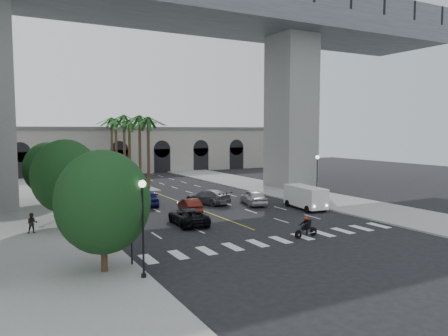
% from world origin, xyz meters
% --- Properties ---
extents(ground, '(140.00, 140.00, 0.00)m').
position_xyz_m(ground, '(0.00, 0.00, 0.00)').
color(ground, black).
rests_on(ground, ground).
extents(sidewalk_left, '(8.00, 100.00, 0.15)m').
position_xyz_m(sidewalk_left, '(-15.00, 15.00, 0.07)').
color(sidewalk_left, gray).
rests_on(sidewalk_left, ground).
extents(sidewalk_right, '(8.00, 100.00, 0.15)m').
position_xyz_m(sidewalk_right, '(15.00, 15.00, 0.07)').
color(sidewalk_right, gray).
rests_on(sidewalk_right, ground).
extents(median, '(2.00, 24.00, 0.20)m').
position_xyz_m(median, '(0.00, 38.00, 0.10)').
color(median, gray).
rests_on(median, ground).
extents(pier_building, '(71.00, 10.50, 8.50)m').
position_xyz_m(pier_building, '(0.00, 55.00, 4.27)').
color(pier_building, '#B7B2A4').
rests_on(pier_building, ground).
extents(bridge, '(75.00, 13.00, 26.00)m').
position_xyz_m(bridge, '(3.42, 22.00, 18.51)').
color(bridge, gray).
rests_on(bridge, ground).
extents(palm_a, '(3.20, 3.20, 10.30)m').
position_xyz_m(palm_a, '(0.00, 28.00, 9.10)').
color(palm_a, '#47331E').
rests_on(palm_a, ground).
extents(palm_b, '(3.20, 3.20, 10.60)m').
position_xyz_m(palm_b, '(0.10, 32.00, 9.37)').
color(palm_b, '#47331E').
rests_on(palm_b, ground).
extents(palm_c, '(3.20, 3.20, 10.10)m').
position_xyz_m(palm_c, '(-0.20, 36.00, 8.91)').
color(palm_c, '#47331E').
rests_on(palm_c, ground).
extents(palm_d, '(3.20, 3.20, 10.90)m').
position_xyz_m(palm_d, '(0.15, 40.00, 9.65)').
color(palm_d, '#47331E').
rests_on(palm_d, ground).
extents(palm_e, '(3.20, 3.20, 10.40)m').
position_xyz_m(palm_e, '(-0.10, 44.00, 9.19)').
color(palm_e, '#47331E').
rests_on(palm_e, ground).
extents(palm_f, '(3.20, 3.20, 10.70)m').
position_xyz_m(palm_f, '(0.20, 48.00, 9.46)').
color(palm_f, '#47331E').
rests_on(palm_f, ground).
extents(street_tree_near, '(5.20, 5.20, 6.89)m').
position_xyz_m(street_tree_near, '(-13.00, -3.00, 4.02)').
color(street_tree_near, '#382616').
rests_on(street_tree_near, ground).
extents(street_tree_mid, '(5.44, 5.44, 7.21)m').
position_xyz_m(street_tree_mid, '(-13.00, 10.00, 4.21)').
color(street_tree_mid, '#382616').
rests_on(street_tree_mid, ground).
extents(street_tree_far, '(5.04, 5.04, 6.68)m').
position_xyz_m(street_tree_far, '(-13.00, 22.00, 3.90)').
color(street_tree_far, '#382616').
rests_on(street_tree_far, ground).
extents(lamp_post_left_near, '(0.40, 0.40, 5.35)m').
position_xyz_m(lamp_post_left_near, '(-11.40, -5.00, 3.22)').
color(lamp_post_left_near, black).
rests_on(lamp_post_left_near, ground).
extents(lamp_post_left_far, '(0.40, 0.40, 5.35)m').
position_xyz_m(lamp_post_left_far, '(-11.40, 16.00, 3.22)').
color(lamp_post_left_far, black).
rests_on(lamp_post_left_far, ground).
extents(lamp_post_right, '(0.40, 0.40, 5.35)m').
position_xyz_m(lamp_post_right, '(11.40, 8.00, 3.22)').
color(lamp_post_right, black).
rests_on(lamp_post_right, ground).
extents(traffic_signal_near, '(0.25, 0.18, 3.65)m').
position_xyz_m(traffic_signal_near, '(-11.30, -2.50, 2.51)').
color(traffic_signal_near, black).
rests_on(traffic_signal_near, ground).
extents(traffic_signal_far, '(0.25, 0.18, 3.65)m').
position_xyz_m(traffic_signal_far, '(-11.30, 1.50, 2.51)').
color(traffic_signal_far, black).
rests_on(traffic_signal_far, ground).
extents(motorcycle_rider, '(2.16, 0.58, 1.55)m').
position_xyz_m(motorcycle_rider, '(2.18, -1.74, 0.70)').
color(motorcycle_rider, black).
rests_on(motorcycle_rider, ground).
extents(car_a, '(3.13, 5.18, 1.65)m').
position_xyz_m(car_a, '(6.20, 12.01, 0.83)').
color(car_a, '#B7B6BB').
rests_on(car_a, ground).
extents(car_b, '(1.97, 4.27, 1.36)m').
position_xyz_m(car_b, '(-1.50, 11.32, 0.68)').
color(car_b, '#561811').
rests_on(car_b, ground).
extents(car_c, '(2.65, 5.19, 1.40)m').
position_xyz_m(car_c, '(-3.88, 6.30, 0.70)').
color(car_c, black).
rests_on(car_c, ground).
extents(car_d, '(4.04, 5.86, 1.58)m').
position_xyz_m(car_d, '(2.12, 14.81, 0.79)').
color(car_d, slate).
rests_on(car_d, ground).
extents(car_e, '(3.30, 5.32, 1.69)m').
position_xyz_m(car_e, '(-3.75, 16.85, 0.85)').
color(car_e, '#11164F').
rests_on(car_e, ground).
extents(cargo_van, '(2.66, 5.52, 2.27)m').
position_xyz_m(cargo_van, '(9.49, 7.45, 1.26)').
color(cargo_van, white).
rests_on(cargo_van, ground).
extents(pedestrian_a, '(0.66, 0.51, 1.63)m').
position_xyz_m(pedestrian_a, '(-11.50, 5.61, 0.97)').
color(pedestrian_a, black).
rests_on(pedestrian_a, sidewalk_left).
extents(pedestrian_b, '(0.82, 0.67, 1.56)m').
position_xyz_m(pedestrian_b, '(-15.72, 8.54, 0.93)').
color(pedestrian_b, black).
rests_on(pedestrian_b, sidewalk_left).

